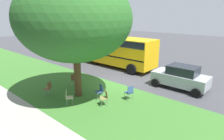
{
  "coord_description": "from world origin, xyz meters",
  "views": [
    {
      "loc": [
        -8.54,
        10.5,
        4.98
      ],
      "look_at": [
        -0.17,
        0.92,
        1.22
      ],
      "focal_mm": 30.15,
      "sensor_mm": 36.0,
      "label": 1
    }
  ],
  "objects_px": {
    "chair_1": "(68,96)",
    "chair_4": "(74,79)",
    "parked_car": "(181,77)",
    "chair_3": "(129,92)",
    "school_bus": "(107,47)",
    "street_tree": "(75,20)",
    "chair_2": "(105,97)",
    "chair_5": "(48,88)",
    "chair_0": "(100,90)"
  },
  "relations": [
    {
      "from": "chair_0",
      "to": "chair_5",
      "type": "distance_m",
      "value": 3.34
    },
    {
      "from": "chair_3",
      "to": "chair_5",
      "type": "xyz_separation_m",
      "value": [
        4.28,
        2.89,
        0.0
      ]
    },
    {
      "from": "chair_4",
      "to": "school_bus",
      "type": "bearing_deg",
      "value": -68.52
    },
    {
      "from": "chair_5",
      "to": "school_bus",
      "type": "xyz_separation_m",
      "value": [
        2.51,
        -8.27,
        1.24
      ]
    },
    {
      "from": "chair_0",
      "to": "chair_2",
      "type": "bearing_deg",
      "value": 151.45
    },
    {
      "from": "chair_0",
      "to": "street_tree",
      "type": "bearing_deg",
      "value": 25.16
    },
    {
      "from": "chair_0",
      "to": "chair_5",
      "type": "relative_size",
      "value": 1.0
    },
    {
      "from": "chair_1",
      "to": "chair_3",
      "type": "bearing_deg",
      "value": -128.19
    },
    {
      "from": "chair_4",
      "to": "chair_0",
      "type": "bearing_deg",
      "value": 174.12
    },
    {
      "from": "chair_1",
      "to": "parked_car",
      "type": "distance_m",
      "value": 7.66
    },
    {
      "from": "chair_0",
      "to": "chair_3",
      "type": "bearing_deg",
      "value": -145.17
    },
    {
      "from": "chair_5",
      "to": "parked_car",
      "type": "distance_m",
      "value": 8.9
    },
    {
      "from": "chair_1",
      "to": "parked_car",
      "type": "bearing_deg",
      "value": -119.92
    },
    {
      "from": "chair_4",
      "to": "chair_5",
      "type": "height_order",
      "value": "same"
    },
    {
      "from": "chair_3",
      "to": "chair_2",
      "type": "bearing_deg",
      "value": 67.16
    },
    {
      "from": "chair_0",
      "to": "chair_3",
      "type": "height_order",
      "value": "same"
    },
    {
      "from": "school_bus",
      "to": "chair_3",
      "type": "bearing_deg",
      "value": 141.58
    },
    {
      "from": "chair_1",
      "to": "chair_4",
      "type": "xyz_separation_m",
      "value": [
        2.14,
        -2.1,
        0.0
      ]
    },
    {
      "from": "chair_4",
      "to": "chair_5",
      "type": "xyz_separation_m",
      "value": [
        -0.1,
        2.14,
        0.0
      ]
    },
    {
      "from": "street_tree",
      "to": "chair_3",
      "type": "xyz_separation_m",
      "value": [
        -2.79,
        -1.65,
        -4.18
      ]
    },
    {
      "from": "street_tree",
      "to": "chair_4",
      "type": "relative_size",
      "value": 8.13
    },
    {
      "from": "chair_1",
      "to": "chair_5",
      "type": "relative_size",
      "value": 1.0
    },
    {
      "from": "chair_3",
      "to": "chair_4",
      "type": "relative_size",
      "value": 1.0
    },
    {
      "from": "chair_4",
      "to": "chair_5",
      "type": "relative_size",
      "value": 1.0
    },
    {
      "from": "chair_5",
      "to": "parked_car",
      "type": "bearing_deg",
      "value": -131.28
    },
    {
      "from": "chair_3",
      "to": "school_bus",
      "type": "bearing_deg",
      "value": -38.42
    },
    {
      "from": "chair_2",
      "to": "chair_1",
      "type": "bearing_deg",
      "value": 39.84
    },
    {
      "from": "chair_4",
      "to": "chair_5",
      "type": "bearing_deg",
      "value": 92.58
    },
    {
      "from": "parked_car",
      "to": "chair_1",
      "type": "bearing_deg",
      "value": 60.08
    },
    {
      "from": "chair_4",
      "to": "parked_car",
      "type": "height_order",
      "value": "parked_car"
    },
    {
      "from": "chair_5",
      "to": "chair_0",
      "type": "bearing_deg",
      "value": -146.46
    },
    {
      "from": "street_tree",
      "to": "chair_2",
      "type": "bearing_deg",
      "value": -176.16
    },
    {
      "from": "street_tree",
      "to": "school_bus",
      "type": "relative_size",
      "value": 0.69
    },
    {
      "from": "chair_2",
      "to": "parked_car",
      "type": "bearing_deg",
      "value": -112.72
    },
    {
      "from": "chair_0",
      "to": "chair_4",
      "type": "xyz_separation_m",
      "value": [
        2.88,
        -0.3,
        0.0
      ]
    },
    {
      "from": "chair_3",
      "to": "parked_car",
      "type": "xyz_separation_m",
      "value": [
        -1.59,
        -3.8,
        0.32
      ]
    },
    {
      "from": "chair_4",
      "to": "chair_3",
      "type": "bearing_deg",
      "value": -170.39
    },
    {
      "from": "chair_4",
      "to": "chair_1",
      "type": "bearing_deg",
      "value": 135.6
    },
    {
      "from": "chair_4",
      "to": "school_bus",
      "type": "xyz_separation_m",
      "value": [
        2.41,
        -6.12,
        1.24
      ]
    },
    {
      "from": "chair_5",
      "to": "parked_car",
      "type": "xyz_separation_m",
      "value": [
        -5.87,
        -6.68,
        0.32
      ]
    },
    {
      "from": "street_tree",
      "to": "school_bus",
      "type": "bearing_deg",
      "value": -60.42
    },
    {
      "from": "street_tree",
      "to": "chair_4",
      "type": "height_order",
      "value": "street_tree"
    },
    {
      "from": "chair_1",
      "to": "chair_5",
      "type": "height_order",
      "value": "same"
    },
    {
      "from": "chair_2",
      "to": "chair_5",
      "type": "xyz_separation_m",
      "value": [
        3.65,
        1.38,
        0.0
      ]
    },
    {
      "from": "street_tree",
      "to": "chair_1",
      "type": "height_order",
      "value": "street_tree"
    },
    {
      "from": "chair_2",
      "to": "chair_5",
      "type": "relative_size",
      "value": 1.0
    },
    {
      "from": "chair_5",
      "to": "chair_4",
      "type": "bearing_deg",
      "value": -87.42
    },
    {
      "from": "chair_0",
      "to": "chair_1",
      "type": "height_order",
      "value": "same"
    },
    {
      "from": "school_bus",
      "to": "chair_0",
      "type": "bearing_deg",
      "value": 129.51
    },
    {
      "from": "street_tree",
      "to": "chair_4",
      "type": "bearing_deg",
      "value": -29.88
    }
  ]
}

